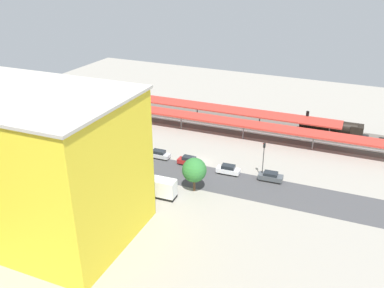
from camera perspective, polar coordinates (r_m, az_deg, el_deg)
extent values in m
plane|color=gray|center=(83.53, 1.04, -2.54)|extent=(145.13, 145.13, 0.00)
cube|color=#5B544C|center=(103.01, 6.02, 2.76)|extent=(91.04, 15.80, 0.01)
cube|color=#424244|center=(78.96, -0.58, -4.25)|extent=(90.92, 11.46, 0.01)
cube|color=#9E9EA8|center=(105.96, 6.61, 3.47)|extent=(90.68, 2.58, 0.12)
cube|color=#9E9EA8|center=(104.68, 6.36, 3.21)|extent=(90.68, 2.58, 0.12)
cube|color=#9E9EA8|center=(101.22, 5.67, 2.48)|extent=(90.68, 2.58, 0.12)
cube|color=#9E9EA8|center=(99.95, 5.40, 2.19)|extent=(90.68, 2.58, 0.12)
cube|color=#B73328|center=(93.56, 7.24, 2.86)|extent=(69.40, 6.12, 0.46)
cylinder|color=slate|center=(91.91, 16.55, 0.23)|extent=(0.30, 0.30, 3.52)
cylinder|color=slate|center=(94.31, 7.18, 1.74)|extent=(0.30, 0.30, 3.52)
cylinder|color=slate|center=(99.13, -1.52, 3.09)|extent=(0.30, 0.30, 3.52)
cylinder|color=slate|center=(106.05, -9.27, 4.24)|extent=(0.30, 0.30, 3.52)
cube|color=#B73328|center=(101.69, 5.02, 4.82)|extent=(54.33, 6.69, 0.33)
cylinder|color=slate|center=(98.47, 18.60, 1.65)|extent=(0.30, 0.30, 3.67)
cylinder|color=slate|center=(100.44, 9.40, 3.10)|extent=(0.30, 0.30, 3.67)
cylinder|color=slate|center=(104.92, 0.74, 4.38)|extent=(0.30, 0.30, 3.67)
cylinder|color=slate|center=(111.61, -7.07, 5.45)|extent=(0.30, 0.30, 3.67)
cube|color=black|center=(101.32, 19.08, 1.40)|extent=(15.61, 2.91, 1.00)
cylinder|color=black|center=(100.68, 18.46, 2.51)|extent=(12.88, 3.11, 2.76)
cube|color=black|center=(100.87, 22.00, 1.55)|extent=(2.82, 3.04, 3.31)
cylinder|color=black|center=(100.30, 15.84, 4.05)|extent=(0.70, 0.70, 1.40)
cube|color=black|center=(78.15, 10.88, -4.94)|extent=(3.91, 2.05, 0.30)
cube|color=#474C51|center=(77.86, 10.91, -4.56)|extent=(4.64, 2.17, 0.89)
cube|color=#1E2328|center=(77.51, 10.95, -4.09)|extent=(2.64, 1.82, 0.56)
cube|color=black|center=(79.39, 5.06, -4.06)|extent=(3.88, 1.88, 0.30)
cube|color=silver|center=(79.11, 5.07, -3.69)|extent=(4.60, 1.99, 0.87)
cube|color=#1E2328|center=(78.74, 5.09, -3.19)|extent=(2.61, 1.66, 0.69)
cube|color=black|center=(82.32, -0.43, -2.85)|extent=(3.85, 1.67, 0.30)
cube|color=maroon|center=(82.05, -0.43, -2.48)|extent=(4.58, 1.74, 0.88)
cube|color=#1E2328|center=(81.69, -0.43, -2.00)|extent=(2.57, 1.53, 0.68)
cube|color=black|center=(85.44, -4.64, -1.85)|extent=(3.98, 1.78, 0.30)
cube|color=silver|center=(85.20, -4.65, -1.52)|extent=(4.73, 1.87, 0.81)
cube|color=#1E2328|center=(84.89, -4.67, -1.09)|extent=(2.66, 1.61, 0.63)
cube|color=black|center=(88.86, -10.09, -1.09)|extent=(4.11, 1.95, 0.30)
cube|color=#474C51|center=(88.62, -10.12, -0.76)|extent=(4.88, 2.07, 0.83)
cube|color=#1E2328|center=(88.33, -10.15, -0.35)|extent=(2.77, 1.72, 0.56)
cube|color=black|center=(93.41, -13.91, -0.13)|extent=(3.83, 1.81, 0.30)
cube|color=gray|center=(93.17, -13.94, 0.20)|extent=(4.56, 1.89, 0.89)
cube|color=#1E2328|center=(92.87, -13.99, 0.62)|extent=(2.56, 1.66, 0.63)
cube|color=yellow|center=(63.77, -21.26, -2.75)|extent=(29.68, 20.02, 21.22)
cube|color=#B7B2A8|center=(59.91, -22.83, 6.48)|extent=(30.30, 20.64, 0.40)
cube|color=black|center=(81.03, -14.70, -4.13)|extent=(9.77, 2.45, 0.50)
cube|color=silver|center=(79.58, -14.19, -3.22)|extent=(7.52, 2.67, 2.93)
cube|color=silver|center=(82.66, -16.82, -2.71)|extent=(2.30, 2.58, 2.28)
cube|color=black|center=(72.63, -5.45, -6.93)|extent=(8.53, 2.51, 0.50)
cube|color=white|center=(71.31, -4.69, -5.93)|extent=(6.29, 2.63, 2.96)
cube|color=#334C8C|center=(73.17, -7.68, -5.47)|extent=(2.36, 2.43, 2.43)
cube|color=black|center=(82.14, -17.39, -4.07)|extent=(9.84, 2.53, 0.50)
cube|color=silver|center=(80.64, -16.91, -3.09)|extent=(7.55, 2.66, 3.16)
cube|color=#334C8C|center=(83.71, -19.53, -2.69)|extent=(2.41, 2.42, 2.45)
cylinder|color=brown|center=(90.27, -18.91, -0.81)|extent=(0.46, 0.46, 2.78)
sphere|color=#38843D|center=(88.97, -19.20, 1.13)|extent=(5.56, 5.56, 5.56)
cylinder|color=brown|center=(86.90, -16.52, -1.19)|extent=(0.51, 0.51, 3.56)
sphere|color=#38843D|center=(85.40, -16.82, 1.08)|extent=(5.64, 5.64, 5.64)
cylinder|color=brown|center=(73.03, 0.32, -5.63)|extent=(0.43, 0.43, 2.67)
sphere|color=#2D7233|center=(71.63, 0.33, -3.66)|extent=(4.35, 4.35, 4.35)
cylinder|color=#333333|center=(77.12, 9.88, -2.67)|extent=(0.16, 0.16, 6.47)
cube|color=black|center=(75.53, 10.08, -0.19)|extent=(0.36, 0.36, 0.90)
sphere|color=red|center=(75.45, 9.94, 0.05)|extent=(0.20, 0.20, 0.20)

